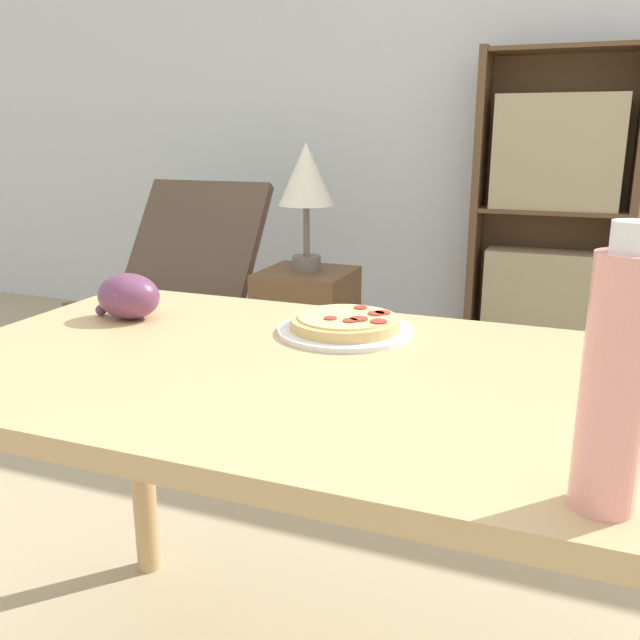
{
  "coord_description": "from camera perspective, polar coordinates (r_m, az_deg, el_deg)",
  "views": [
    {
      "loc": [
        0.45,
        -0.94,
        1.11
      ],
      "look_at": [
        0.05,
        0.08,
        0.8
      ],
      "focal_mm": 38.0,
      "sensor_mm": 36.0,
      "label": 1
    }
  ],
  "objects": [
    {
      "name": "drink_bottle",
      "position": [
        0.71,
        23.62,
        -4.68
      ],
      "size": [
        0.06,
        0.06,
        0.29
      ],
      "color": "pink",
      "rests_on": "dining_table"
    },
    {
      "name": "grape_bunch",
      "position": [
        1.42,
        -15.83,
        1.9
      ],
      "size": [
        0.15,
        0.1,
        0.09
      ],
      "color": "#6B3856",
      "rests_on": "dining_table"
    },
    {
      "name": "side_table",
      "position": [
        2.7,
        -1.1,
        -1.89
      ],
      "size": [
        0.34,
        0.34,
        0.58
      ],
      "color": "brown",
      "rests_on": "ground_plane"
    },
    {
      "name": "wall_back",
      "position": [
        3.6,
        14.74,
        18.25
      ],
      "size": [
        8.0,
        0.05,
        2.6
      ],
      "color": "silver",
      "rests_on": "ground_plane"
    },
    {
      "name": "dining_table",
      "position": [
        1.14,
        -0.24,
        -8.76
      ],
      "size": [
        1.31,
        0.74,
        0.74
      ],
      "color": "tan",
      "rests_on": "ground_plane"
    },
    {
      "name": "pizza_on_plate",
      "position": [
        1.27,
        2.13,
        -0.45
      ],
      "size": [
        0.25,
        0.25,
        0.04
      ],
      "color": "white",
      "rests_on": "dining_table"
    },
    {
      "name": "lounge_chair_near",
      "position": [
        3.1,
        -11.84,
        -0.01
      ],
      "size": [
        0.63,
        0.77,
        0.88
      ],
      "rotation": [
        0.0,
        0.0,
        0.01
      ],
      "color": "slate",
      "rests_on": "ground_plane"
    },
    {
      "name": "table_lamp",
      "position": [
        2.58,
        -1.18,
        11.67
      ],
      "size": [
        0.21,
        0.21,
        0.48
      ],
      "color": "#665B51",
      "rests_on": "side_table"
    },
    {
      "name": "bookshelf",
      "position": [
        3.44,
        18.85,
        7.67
      ],
      "size": [
        0.73,
        0.27,
        1.48
      ],
      "color": "brown",
      "rests_on": "ground_plane"
    }
  ]
}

